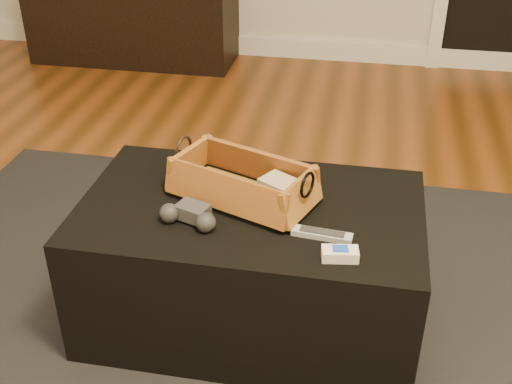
% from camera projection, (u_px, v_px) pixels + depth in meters
% --- Properties ---
extents(floor, '(5.00, 5.50, 0.01)m').
position_uv_depth(floor, '(185.00, 357.00, 1.94)').
color(floor, brown).
rests_on(floor, ground).
extents(baseboard, '(5.00, 0.04, 0.12)m').
position_uv_depth(baseboard, '(300.00, 49.00, 4.21)').
color(baseboard, white).
rests_on(baseboard, floor).
extents(media_cabinet, '(1.28, 0.45, 0.50)m').
position_uv_depth(media_cabinet, '(134.00, 21.00, 4.09)').
color(media_cabinet, black).
rests_on(media_cabinet, floor).
extents(area_rug, '(2.60, 2.00, 0.01)m').
position_uv_depth(area_rug, '(248.00, 327.00, 2.04)').
color(area_rug, black).
rests_on(area_rug, floor).
extents(ottoman, '(1.00, 0.60, 0.42)m').
position_uv_depth(ottoman, '(251.00, 263.00, 1.97)').
color(ottoman, black).
rests_on(ottoman, area_rug).
extents(tv_remote, '(0.23, 0.11, 0.02)m').
position_uv_depth(tv_remote, '(234.00, 191.00, 1.88)').
color(tv_remote, black).
rests_on(tv_remote, wicker_basket).
extents(cloth_bundle, '(0.14, 0.13, 0.06)m').
position_uv_depth(cloth_bundle, '(281.00, 190.00, 1.85)').
color(cloth_bundle, tan).
rests_on(cloth_bundle, wicker_basket).
extents(wicker_basket, '(0.47, 0.35, 0.15)m').
position_uv_depth(wicker_basket, '(243.00, 184.00, 1.87)').
color(wicker_basket, '#B17C27').
rests_on(wicker_basket, ottoman).
extents(game_controller, '(0.18, 0.12, 0.06)m').
position_uv_depth(game_controller, '(189.00, 215.00, 1.77)').
color(game_controller, '#313134').
rests_on(game_controller, ottoman).
extents(silver_remote, '(0.17, 0.05, 0.02)m').
position_uv_depth(silver_remote, '(322.00, 234.00, 1.72)').
color(silver_remote, silver).
rests_on(silver_remote, ottoman).
extents(cream_gadget, '(0.10, 0.06, 0.03)m').
position_uv_depth(cream_gadget, '(340.00, 254.00, 1.64)').
color(cream_gadget, silver).
rests_on(cream_gadget, ottoman).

